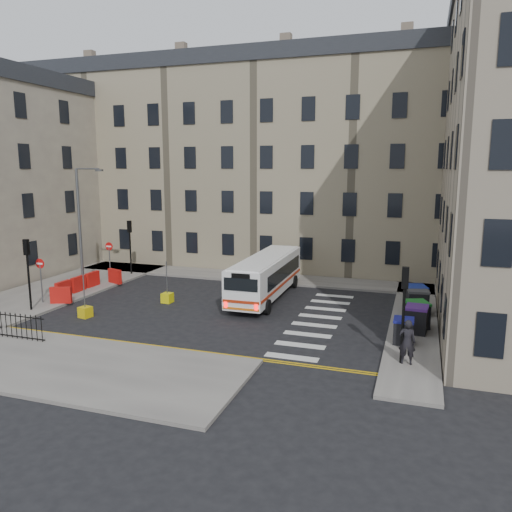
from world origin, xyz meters
The scene contains 22 objects.
ground centered at (0.00, 0.00, 0.00)m, with size 120.00×120.00×0.00m, color black.
pavement_north centered at (-6.00, 8.60, 0.07)m, with size 36.00×3.20×0.15m, color slate.
pavement_east centered at (9.00, 4.00, 0.07)m, with size 2.40×26.00×0.15m, color slate.
pavement_west centered at (-14.00, 1.00, 0.07)m, with size 6.00×22.00×0.15m, color slate.
pavement_sw centered at (-7.00, -10.00, 0.07)m, with size 20.00×6.00×0.15m, color slate.
terrace_north centered at (-7.00, 15.50, 8.62)m, with size 38.30×10.80×17.20m.
traffic_light_east centered at (8.60, -5.50, 2.87)m, with size 0.28×0.22×4.10m.
traffic_light_nw centered at (-12.00, 6.50, 2.87)m, with size 0.28×0.22×4.10m.
traffic_light_sw centered at (-12.00, -4.00, 2.87)m, with size 0.28×0.22×4.10m.
streetlamp centered at (-13.00, 2.00, 4.34)m, with size 0.50×0.22×8.14m.
no_entry_north centered at (-12.50, 4.50, 2.08)m, with size 0.60×0.08×3.00m.
no_entry_south centered at (-12.50, -2.50, 2.08)m, with size 0.60×0.08×3.00m.
roadworks_barriers centered at (-11.84, 0.50, 0.65)m, with size 1.66×6.26×1.00m.
bus centered at (-0.07, 3.28, 1.53)m, with size 2.56×9.79×2.64m.
wheelie_bin_a centered at (8.58, -2.96, 0.74)m, with size 0.92×1.06×1.17m.
wheelie_bin_b centered at (9.13, -1.17, 0.83)m, with size 1.16×1.30×1.35m.
wheelie_bin_c centered at (9.13, -0.25, 0.83)m, with size 1.43×1.52×1.34m.
wheelie_bin_d centered at (9.14, 2.11, 0.87)m, with size 1.28×1.43×1.43m.
wheelie_bin_e centered at (8.99, 2.92, 0.88)m, with size 1.45×1.57×1.44m.
pedestrian centered at (8.81, -5.54, 1.10)m, with size 0.69×0.46×1.90m, color black.
bollard_yellow centered at (-5.54, 0.34, 0.30)m, with size 0.60×0.60×0.60m, color #D8CE0C.
bollard_chevron centered at (-8.39, -3.86, 0.30)m, with size 0.60×0.60×0.60m, color gold.
Camera 1 is at (9.11, -26.23, 8.23)m, focal length 35.00 mm.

